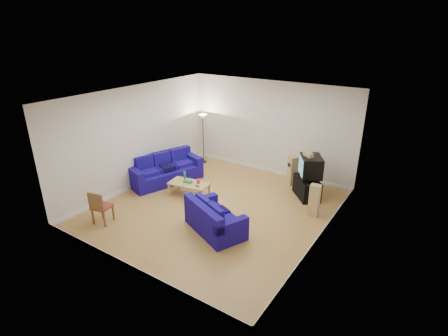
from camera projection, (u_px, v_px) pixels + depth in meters
The scene contains 16 objects.
room at pixel (216, 158), 9.41m from camera, with size 6.01×6.51×3.21m.
sofa_three_seat at pixel (164, 171), 11.61m from camera, with size 1.73×2.57×0.92m.
sofa_loveseat at pixel (213, 220), 8.76m from camera, with size 1.86×1.49×0.82m.
coffee_table at pixel (189, 184), 10.56m from camera, with size 1.28×0.78×0.44m.
bottle at pixel (185, 176), 10.64m from camera, with size 0.07×0.07×0.29m, color #197233.
tissue_box at pixel (188, 181), 10.52m from camera, with size 0.24×0.13×0.10m, color green.
red_canister at pixel (198, 181), 10.48m from camera, with size 0.10×0.10×0.14m, color red.
remote at pixel (197, 186), 10.30m from camera, with size 0.14×0.04×0.02m, color black.
tv_stand at pixel (307, 188), 10.53m from camera, with size 0.99×0.55×0.60m, color black.
av_receiver at pixel (308, 178), 10.38m from camera, with size 0.38×0.31×0.09m, color black.
television at pixel (311, 166), 10.28m from camera, with size 0.90×0.97×0.61m.
centre_speaker at pixel (308, 154), 10.16m from camera, with size 0.36×0.14×0.13m, color tan.
speaker_left at pixel (292, 171), 11.32m from camera, with size 0.33×0.35×0.95m.
speaker_right at pixel (314, 200), 9.45m from camera, with size 0.29×0.23×0.91m.
floor_lamp at pixel (203, 123), 12.75m from camera, with size 0.32×0.32×1.85m.
dining_chair at pixel (100, 206), 9.03m from camera, with size 0.53×0.53×0.93m.
Camera 1 is at (5.05, -7.22, 4.87)m, focal length 28.00 mm.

